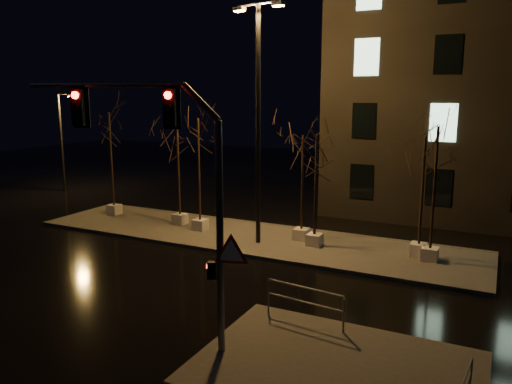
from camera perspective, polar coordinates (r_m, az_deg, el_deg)
The scene contains 14 objects.
ground at distance 19.48m, azimuth -9.36°, elevation -9.74°, with size 90.00×90.00×0.00m, color black.
median at distance 24.31m, azimuth -1.07°, elevation -5.18°, with size 22.00×5.00×0.15m, color #46433F.
sidewalk_corner at distance 13.50m, azimuth 9.18°, elevation -19.31°, with size 7.00×5.00×0.15m, color #46433F.
tree_0 at distance 29.05m, azimuth -16.34°, elevation 6.21°, with size 1.80×1.80×5.92m.
tree_1 at distance 26.00m, azimuth -8.93°, elevation 5.12°, with size 1.80×1.80×5.39m.
tree_2 at distance 24.67m, azimuth -6.59°, elevation 5.52°, with size 1.80×1.80×5.76m.
tree_3 at distance 22.91m, azimuth 5.35°, elevation 3.78°, with size 1.80×1.80×5.06m.
tree_4 at distance 22.05m, azimuth 6.90°, elevation 3.70°, with size 1.80×1.80×5.18m.
tree_5 at distance 21.57m, azimuth 18.65°, elevation 3.09°, with size 1.80×1.80×5.20m.
tree_6 at distance 21.05m, azimuth 19.92°, elevation 3.78°, with size 1.80×1.80×5.66m.
traffic_signal_mast at distance 12.81m, azimuth -9.21°, elevation 1.48°, with size 5.55×1.71×7.03m.
streetlight_main at distance 22.24m, azimuth 0.25°, elevation 9.44°, with size 2.63×0.81×10.56m.
streetlight_far at distance 38.41m, azimuth -21.26°, elevation 5.77°, with size 1.37×0.37×6.96m.
guard_rail_a at distance 15.29m, azimuth 5.56°, elevation -12.07°, with size 2.57×0.35×1.11m.
Camera 1 is at (10.80, -14.69, 6.87)m, focal length 35.00 mm.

